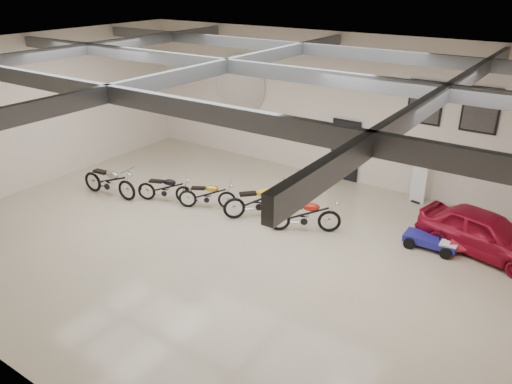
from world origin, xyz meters
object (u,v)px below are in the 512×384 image
Objects in this scene: motorcycle_gold at (207,194)px; motorcycle_red at (304,214)px; motorcycle_black at (165,188)px; banner_stand at (420,176)px; go_kart at (437,240)px; vintage_car at (485,233)px; motorcycle_yellow at (258,200)px; motorcycle_silver at (109,180)px.

motorcycle_red reaches higher than motorcycle_gold.
motorcycle_gold is at bearing -6.58° from motorcycle_black.
banner_stand is 0.88× the size of motorcycle_red.
motorcycle_gold is (-5.25, -4.11, -0.43)m from banner_stand.
motorcycle_red is at bearing -163.74° from go_kart.
banner_stand is 3.24m from vintage_car.
motorcycle_yellow is 6.22m from vintage_car.
motorcycle_yellow is (-3.61, -3.70, -0.35)m from banner_stand.
motorcycle_yellow is at bearing -15.70° from motorcycle_gold.
motorcycle_silver reaches higher than motorcycle_yellow.
motorcycle_black is 3.14m from motorcycle_yellow.
motorcycle_red is at bearing 123.21° from vintage_car.
banner_stand reaches higher than motorcycle_gold.
motorcycle_silver is 5.08m from motorcycle_yellow.
motorcycle_black is 4.69m from motorcycle_red.
motorcycle_silver reaches higher than motorcycle_red.
motorcycle_black is (-6.65, -4.50, -0.42)m from banner_stand.
vintage_car reaches higher than motorcycle_black.
motorcycle_yellow is at bearing -124.92° from banner_stand.
motorcycle_silver is 1.16× the size of motorcycle_black.
motorcycle_black is at bearing 166.15° from motorcycle_gold.
motorcycle_silver is 1.95m from motorcycle_black.
motorcycle_silver is 3.40m from motorcycle_gold.
go_kart is (1.39, -2.67, -0.58)m from banner_stand.
motorcycle_black is 1.08× the size of go_kart.
go_kart is at bearing -53.26° from banner_stand.
motorcycle_silver is 1.04× the size of motorcycle_red.
motorcycle_gold is (1.40, 0.39, -0.02)m from motorcycle_black.
vintage_car reaches higher than motorcycle_yellow.
go_kart is 1.19m from vintage_car.
banner_stand reaches higher than go_kart.
motorcycle_red is (-2.02, -3.74, -0.36)m from banner_stand.
motorcycle_yellow reaches higher than go_kart.
motorcycle_gold is 3.25m from motorcycle_red.
motorcycle_black is at bearing 118.02° from vintage_car.
go_kart is at bearing -13.63° from motorcycle_red.
vintage_car reaches higher than motorcycle_gold.
motorcycle_yellow is 0.61× the size of vintage_car.
motorcycle_red is 0.60× the size of vintage_car.
motorcycle_silver is 10.17m from go_kart.
banner_stand is 6.68m from motorcycle_gold.
motorcycle_yellow is (4.85, 1.50, -0.01)m from motorcycle_silver.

